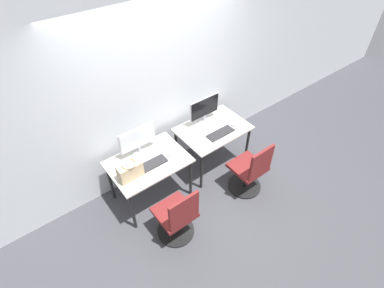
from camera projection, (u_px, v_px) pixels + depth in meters
ground_plane at (198, 192)px, 4.38m from camera, size 20.00×20.00×0.00m
wall_back at (160, 85)px, 3.92m from camera, size 12.00×0.05×2.80m
desk_left at (149, 166)px, 3.92m from camera, size 1.01×0.72×0.71m
monitor_left at (138, 140)px, 3.83m from camera, size 0.51×0.20×0.41m
keyboard_left at (151, 164)px, 3.81m from camera, size 0.42×0.16×0.02m
mouse_left at (169, 154)px, 3.94m from camera, size 0.06×0.09×0.03m
office_chair_left at (177, 218)px, 3.63m from camera, size 0.48×0.48×0.89m
desk_right at (213, 132)px, 4.41m from camera, size 1.01×0.72×0.71m
monitor_right at (205, 109)px, 4.32m from camera, size 0.51×0.20×0.41m
keyboard_right at (220, 133)px, 4.25m from camera, size 0.42×0.16×0.02m
mouse_right at (233, 125)px, 4.39m from camera, size 0.06×0.09×0.03m
office_chair_right at (250, 172)px, 4.18m from camera, size 0.48×0.48×0.89m
handbag at (130, 171)px, 3.58m from camera, size 0.30×0.18×0.25m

